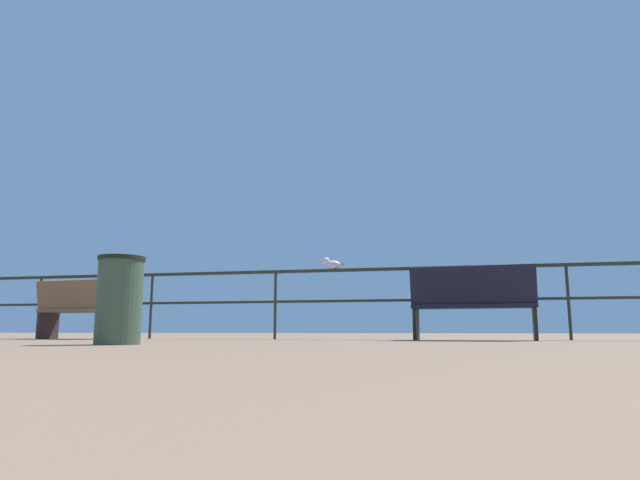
{
  "coord_description": "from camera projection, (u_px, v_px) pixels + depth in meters",
  "views": [
    {
      "loc": [
        2.64,
        1.08,
        0.13
      ],
      "look_at": [
        0.84,
        9.03,
        1.48
      ],
      "focal_mm": 30.95,
      "sensor_mm": 36.0,
      "label": 1
    }
  ],
  "objects": [
    {
      "name": "seagull_on_rail",
      "position": [
        332.0,
        264.0,
        8.67
      ],
      "size": [
        0.38,
        0.21,
        0.18
      ],
      "color": "silver",
      "rests_on": "pier_railing"
    },
    {
      "name": "trash_bin",
      "position": [
        120.0,
        300.0,
        5.33
      ],
      "size": [
        0.45,
        0.45,
        0.85
      ],
      "color": "#3A4C37",
      "rests_on": "ground_plane"
    },
    {
      "name": "pier_railing",
      "position": [
        275.0,
        288.0,
        8.82
      ],
      "size": [
        21.83,
        0.05,
        1.09
      ],
      "color": "#272D21",
      "rests_on": "ground_plane"
    },
    {
      "name": "bench_near_right",
      "position": [
        473.0,
        299.0,
        7.48
      ],
      "size": [
        1.68,
        0.71,
        1.0
      ],
      "color": "black",
      "rests_on": "ground_plane"
    },
    {
      "name": "bench_near_left",
      "position": [
        82.0,
        307.0,
        8.78
      ],
      "size": [
        1.58,
        0.77,
        0.93
      ],
      "color": "brown",
      "rests_on": "ground_plane"
    }
  ]
}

